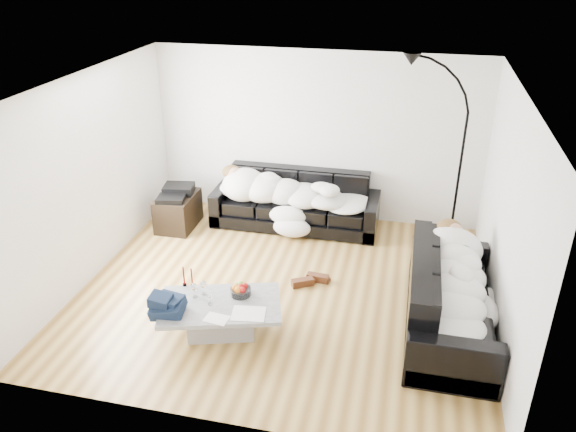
% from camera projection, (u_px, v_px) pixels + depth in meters
% --- Properties ---
extents(ground, '(5.00, 5.00, 0.00)m').
position_uv_depth(ground, '(283.00, 290.00, 7.13)').
color(ground, olive).
rests_on(ground, ground).
extents(wall_back, '(5.00, 0.02, 2.60)m').
position_uv_depth(wall_back, '(317.00, 137.00, 8.52)').
color(wall_back, silver).
rests_on(wall_back, ground).
extents(wall_left, '(0.02, 4.50, 2.60)m').
position_uv_depth(wall_left, '(89.00, 178.00, 7.05)').
color(wall_left, silver).
rests_on(wall_left, ground).
extents(wall_right, '(0.02, 4.50, 2.60)m').
position_uv_depth(wall_right, '(507.00, 218.00, 6.05)').
color(wall_right, silver).
rests_on(wall_right, ground).
extents(ceiling, '(5.00, 5.00, 0.00)m').
position_uv_depth(ceiling, '(282.00, 85.00, 5.97)').
color(ceiling, white).
rests_on(ceiling, ground).
extents(sofa_back, '(2.52, 0.87, 0.82)m').
position_uv_depth(sofa_back, '(295.00, 201.00, 8.56)').
color(sofa_back, black).
rests_on(sofa_back, ground).
extents(sofa_right, '(0.94, 2.19, 0.89)m').
position_uv_depth(sofa_right, '(452.00, 295.00, 6.24)').
color(sofa_right, black).
rests_on(sofa_right, ground).
extents(sleeper_back, '(2.13, 0.74, 0.43)m').
position_uv_depth(sleeper_back, '(295.00, 189.00, 8.42)').
color(sleeper_back, silver).
rests_on(sleeper_back, sofa_back).
extents(sleeper_right, '(0.79, 1.88, 0.46)m').
position_uv_depth(sleeper_right, '(454.00, 280.00, 6.15)').
color(sleeper_right, silver).
rests_on(sleeper_right, sofa_right).
extents(teal_cushion, '(0.42, 0.38, 0.20)m').
position_uv_depth(teal_cushion, '(448.00, 244.00, 6.72)').
color(teal_cushion, '#0A4A47').
rests_on(teal_cushion, sofa_right).
extents(coffee_table, '(1.49, 1.12, 0.39)m').
position_uv_depth(coffee_table, '(221.00, 318.00, 6.28)').
color(coffee_table, '#939699').
rests_on(coffee_table, ground).
extents(fruit_bowl, '(0.29, 0.29, 0.14)m').
position_uv_depth(fruit_bowl, '(241.00, 289.00, 6.31)').
color(fruit_bowl, white).
rests_on(fruit_bowl, coffee_table).
extents(wine_glass_a, '(0.09, 0.09, 0.18)m').
position_uv_depth(wine_glass_a, '(204.00, 288.00, 6.31)').
color(wine_glass_a, white).
rests_on(wine_glass_a, coffee_table).
extents(wine_glass_b, '(0.08, 0.08, 0.18)m').
position_uv_depth(wine_glass_b, '(194.00, 291.00, 6.26)').
color(wine_glass_b, white).
rests_on(wine_glass_b, coffee_table).
extents(wine_glass_c, '(0.07, 0.07, 0.16)m').
position_uv_depth(wine_glass_c, '(210.00, 298.00, 6.15)').
color(wine_glass_c, white).
rests_on(wine_glass_c, coffee_table).
extents(candle_left, '(0.06, 0.06, 0.25)m').
position_uv_depth(candle_left, '(184.00, 276.00, 6.46)').
color(candle_left, maroon).
rests_on(candle_left, coffee_table).
extents(candle_right, '(0.06, 0.06, 0.24)m').
position_uv_depth(candle_right, '(192.00, 278.00, 6.44)').
color(candle_right, maroon).
rests_on(candle_right, coffee_table).
extents(newspaper_a, '(0.40, 0.33, 0.01)m').
position_uv_depth(newspaper_a, '(249.00, 313.00, 6.02)').
color(newspaper_a, silver).
rests_on(newspaper_a, coffee_table).
extents(newspaper_b, '(0.27, 0.21, 0.01)m').
position_uv_depth(newspaper_b, '(217.00, 319.00, 5.94)').
color(newspaper_b, silver).
rests_on(newspaper_b, coffee_table).
extents(navy_jacket, '(0.44, 0.39, 0.19)m').
position_uv_depth(navy_jacket, '(164.00, 299.00, 5.98)').
color(navy_jacket, black).
rests_on(navy_jacket, coffee_table).
extents(shoes, '(0.56, 0.48, 0.11)m').
position_uv_depth(shoes, '(310.00, 280.00, 7.23)').
color(shoes, '#472311').
rests_on(shoes, ground).
extents(av_cabinet, '(0.52, 0.76, 0.52)m').
position_uv_depth(av_cabinet, '(178.00, 211.00, 8.59)').
color(av_cabinet, black).
rests_on(av_cabinet, ground).
extents(stereo, '(0.49, 0.41, 0.13)m').
position_uv_depth(stereo, '(176.00, 192.00, 8.45)').
color(stereo, black).
rests_on(stereo, av_cabinet).
extents(floor_lamp, '(0.88, 0.41, 2.35)m').
position_uv_depth(floor_lamp, '(461.00, 164.00, 7.84)').
color(floor_lamp, black).
rests_on(floor_lamp, ground).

